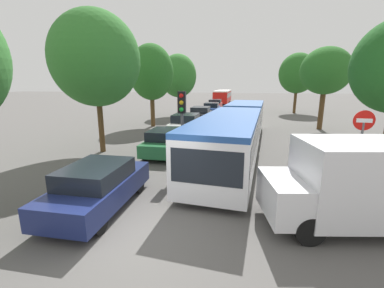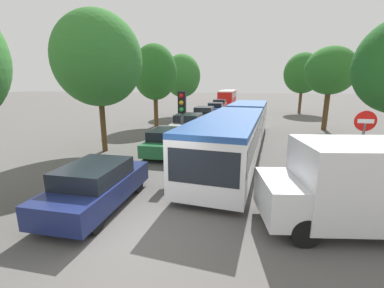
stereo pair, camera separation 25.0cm
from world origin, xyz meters
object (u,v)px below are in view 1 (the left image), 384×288
Objects in this scene: tree_left_far at (151,72)px; city_bus_rear at (223,96)px; queued_car_blue at (212,109)px; white_van at (371,182)px; queued_car_black at (201,114)px; tree_left_distant at (178,77)px; traffic_light at (182,113)px; queued_car_white at (186,124)px; tree_right_mid at (326,71)px; queued_car_green at (165,142)px; articulated_bus at (238,126)px; queued_car_red at (215,104)px; queued_car_navy at (98,186)px; tree_left_mid at (97,62)px; tree_right_far at (297,74)px; no_entry_sign at (361,137)px.

city_bus_rear is at bearing 82.47° from tree_left_far.
queued_car_blue is at bearing -178.74° from city_bus_rear.
tree_left_far is (-11.18, 14.48, 3.38)m from white_van.
tree_left_distant reaches higher than queued_car_black.
traffic_light reaches higher than queued_car_black.
tree_left_far is 7.87m from tree_left_distant.
queued_car_white is 0.68× the size of tree_right_mid.
tree_left_far is at bearing 133.57° from queued_car_black.
queued_car_white reaches higher than queued_car_green.
articulated_bus is 11.00m from tree_right_mid.
tree_left_distant is at bearing -169.15° from traffic_light.
white_van is at bearing -164.16° from queued_car_blue.
queued_car_blue is at bearing -178.36° from queued_car_red.
articulated_bus is 35.77m from city_bus_rear.
city_bus_rear is 2.55× the size of queued_car_white.
queued_car_navy is 1.04× the size of queued_car_green.
queued_car_black is 13.44m from tree_left_mid.
city_bus_rear is 2.13× the size of white_van.
queued_car_blue is 0.98× the size of queued_car_red.
queued_car_red is (0.07, 12.24, -0.01)m from queued_car_black.
city_bus_rear is at bearing 110.65° from tree_right_mid.
tree_left_distant is at bearing 7.80° from queued_car_navy.
tree_left_far reaches higher than queued_car_blue.
articulated_bus reaches higher than white_van.
queued_car_red is 0.61× the size of tree_left_distant.
articulated_bus reaches higher than queued_car_blue.
tree_right_far is (13.97, 22.26, -0.01)m from tree_left_mid.
white_van is (3.60, -7.52, -0.11)m from articulated_bus.
queued_car_white is at bearing -122.30° from tree_right_far.
queued_car_red reaches higher than queued_car_green.
traffic_light reaches higher than city_bus_rear.
tree_right_mid is (8.75, 12.30, 2.16)m from traffic_light.
articulated_bus is 3.93× the size of queued_car_navy.
queued_car_black is 1.52× the size of no_entry_sign.
tree_left_mid is at bearing 171.14° from queued_car_red.
queued_car_red is at bearing -163.38° from no_entry_sign.
city_bus_rear reaches higher than queued_car_white.
queued_car_black is at bearing 167.39° from tree_right_mid.
queued_car_green is 9.37m from white_van.
tree_left_distant is (-10.89, 22.34, 3.19)m from white_van.
queued_car_navy is at bearing -26.80° from traffic_light.
queued_car_black is at bearing -136.62° from tree_right_far.
queued_car_red is (-0.08, 24.51, 0.06)m from queued_car_green.
queued_car_black reaches higher than queued_car_green.
articulated_bus reaches higher than queued_car_white.
tree_left_far reaches higher than traffic_light.
articulated_bus is at bearing -173.32° from city_bus_rear.
queued_car_black is at bearing -51.48° from tree_left_distant.
tree_left_mid reaches higher than tree_left_far.
queued_car_black is (-0.15, 12.27, 0.07)m from queued_car_green.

